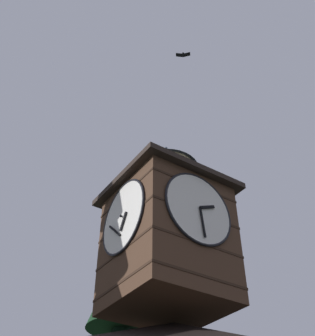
% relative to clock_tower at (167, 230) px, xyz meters
% --- Properties ---
extents(clock_tower, '(4.84, 4.84, 7.98)m').
position_rel_clock_tower_xyz_m(clock_tower, '(0.00, 0.00, 0.00)').
color(clock_tower, '#4C3323').
rests_on(clock_tower, building_main).
extents(flying_bird_high, '(0.66, 0.58, 0.15)m').
position_rel_clock_tower_xyz_m(flying_bird_high, '(0.73, 2.61, 8.22)').
color(flying_bird_high, black).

